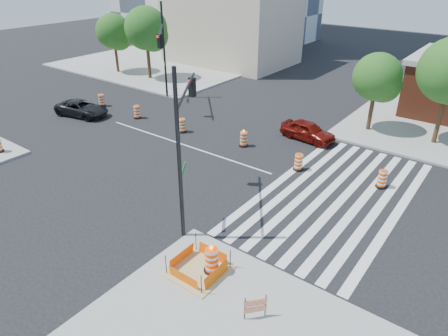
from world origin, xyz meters
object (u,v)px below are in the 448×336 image
Objects in this scene: red_coupe at (308,131)px; signal_pole_nw at (163,46)px; dark_suv at (82,108)px; signal_pole_se at (184,129)px.

signal_pole_nw is at bearing 96.34° from red_coupe.
signal_pole_nw is at bearing -38.46° from dark_suv.
signal_pole_nw is at bearing 13.52° from signal_pole_se.
signal_pole_se is at bearing -121.30° from dark_suv.
signal_pole_nw reaches higher than red_coupe.
dark_suv is at bearing -68.68° from signal_pole_nw.
red_coupe is at bearing -35.58° from signal_pole_se.
signal_pole_se is (-0.31, -12.16, 4.00)m from red_coupe.
red_coupe is 0.51× the size of signal_pole_se.
red_coupe is 0.89× the size of dark_suv.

